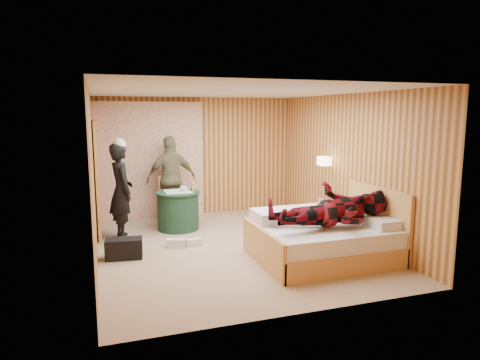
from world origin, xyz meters
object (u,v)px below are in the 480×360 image
object	(u,v)px
chair_far	(171,195)
duffel_bag	(124,249)
man_at_table	(171,179)
man_on_bed	(334,199)
chair_near	(188,201)
woman_standing	(121,191)
nightstand	(324,218)
bed	(323,239)
round_table	(178,210)
wall_lamp	(325,161)

from	to	relation	value
chair_far	duffel_bag	xyz separation A→B (m)	(-1.05, -2.02, -0.39)
man_at_table	man_on_bed	world-z (taller)	man_on_bed
chair_near	woman_standing	world-z (taller)	woman_standing
duffel_bag	nightstand	bearing A→B (deg)	12.99
chair_far	woman_standing	size ratio (longest dim) A/B	0.56
bed	round_table	world-z (taller)	bed
bed	chair_near	distance (m)	2.92
duffel_bag	man_at_table	xyz separation A→B (m)	(1.08, 2.06, 0.71)
nightstand	woman_standing	xyz separation A→B (m)	(-3.55, 0.76, 0.57)
man_on_bed	woman_standing	bearing A→B (deg)	140.82
round_table	chair_far	xyz separation A→B (m)	(-0.03, 0.65, 0.17)
man_on_bed	chair_far	bearing A→B (deg)	119.65
chair_far	chair_near	size ratio (longest dim) A/B	1.08
round_table	man_on_bed	size ratio (longest dim) A/B	0.46
chair_far	round_table	bearing A→B (deg)	-109.30
man_at_table	woman_standing	bearing A→B (deg)	33.70
chair_far	chair_near	distance (m)	0.56
nightstand	woman_standing	world-z (taller)	woman_standing
chair_far	wall_lamp	bearing A→B (deg)	-52.88
nightstand	round_table	world-z (taller)	round_table
round_table	bed	bearing A→B (deg)	-52.72
nightstand	man_at_table	world-z (taller)	man_at_table
bed	duffel_bag	distance (m)	3.00
wall_lamp	duffel_bag	xyz separation A→B (m)	(-3.64, -0.47, -1.15)
nightstand	chair_near	size ratio (longest dim) A/B	0.61
chair_far	chair_near	bearing A→B (deg)	-85.57
chair_near	duffel_bag	bearing A→B (deg)	-31.23
nightstand	chair_far	bearing A→B (deg)	146.96
man_at_table	bed	bearing A→B (deg)	111.72
round_table	man_at_table	distance (m)	0.85
man_at_table	nightstand	bearing A→B (deg)	137.34
bed	man_at_table	xyz separation A→B (m)	(-1.76, 3.01, 0.56)
chair_far	man_on_bed	world-z (taller)	man_on_bed
nightstand	chair_far	world-z (taller)	chair_far
bed	woman_standing	xyz separation A→B (m)	(-2.79, 2.07, 0.53)
chair_near	man_at_table	size ratio (longest dim) A/B	0.50
wall_lamp	chair_near	world-z (taller)	wall_lamp
wall_lamp	man_on_bed	world-z (taller)	man_on_bed
wall_lamp	nightstand	distance (m)	1.05
chair_near	duffel_bag	world-z (taller)	chair_near
bed	round_table	xyz separation A→B (m)	(-1.76, 2.32, 0.06)
duffel_bag	man_on_bed	xyz separation A→B (m)	(2.86, -1.17, 0.80)
duffel_bag	man_at_table	size ratio (longest dim) A/B	0.31
nightstand	round_table	distance (m)	2.71
round_table	woman_standing	distance (m)	1.16
bed	chair_near	xyz separation A→B (m)	(-1.55, 2.47, 0.20)
woman_standing	man_on_bed	world-z (taller)	man_on_bed
duffel_bag	man_on_bed	world-z (taller)	man_on_bed
round_table	woman_standing	size ratio (longest dim) A/B	0.49
chair_near	duffel_bag	size ratio (longest dim) A/B	1.60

